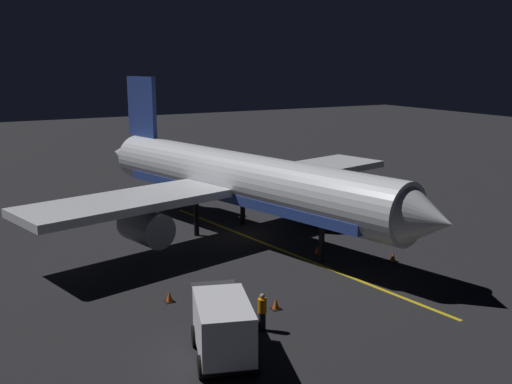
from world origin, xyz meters
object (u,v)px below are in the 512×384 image
Objects in this scene: ground_crew_worker at (262,312)px; traffic_cone_near_right at (276,304)px; airliner at (236,181)px; catering_truck at (319,204)px; baggage_truck at (221,324)px; traffic_cone_under_wing at (393,257)px; traffic_cone_near_left at (317,250)px; traffic_cone_far at (169,297)px.

ground_crew_worker is 2.53m from traffic_cone_near_right.
airliner reaches higher than catering_truck.
traffic_cone_under_wing is at bearing -158.89° from baggage_truck.
airliner is at bearing 2.26° from catering_truck.
airliner is at bearing -112.68° from ground_crew_worker.
baggage_truck is 0.99× the size of catering_truck.
traffic_cone_near_left is 1.00× the size of traffic_cone_near_right.
traffic_cone_near_left is at bearing -165.82° from traffic_cone_far.
catering_truck is 17.89m from traffic_cone_far.
catering_truck is 16.77m from traffic_cone_near_right.
baggage_truck is 10.85× the size of traffic_cone_near_right.
airliner reaches higher than traffic_cone_far.
airliner is 15.39m from ground_crew_worker.
traffic_cone_near_right is (-1.73, -1.73, -0.64)m from ground_crew_worker.
traffic_cone_under_wing is (-5.66, 9.51, -3.55)m from airliner.
catering_truck is at bearing -132.17° from ground_crew_worker.
airliner is at bearing -119.11° from baggage_truck.
traffic_cone_near_left is at bearing -46.40° from traffic_cone_under_wing.
baggage_truck is 10.85× the size of traffic_cone_under_wing.
baggage_truck reaches higher than ground_crew_worker.
baggage_truck is 10.85× the size of traffic_cone_near_left.
traffic_cone_under_wing is at bearing -158.90° from ground_crew_worker.
ground_crew_worker reaches higher than traffic_cone_far.
traffic_cone_near_left is 11.10m from traffic_cone_far.
baggage_truck is 15.00m from traffic_cone_under_wing.
airliner reaches higher than traffic_cone_near_left.
traffic_cone_near_left is 4.63m from traffic_cone_under_wing.
traffic_cone_under_wing and traffic_cone_far have the same top height.
catering_truck is at bearing -135.32° from baggage_truck.
ground_crew_worker is (-2.47, -0.96, -0.36)m from baggage_truck.
airliner is 13.36m from traffic_cone_near_right.
ground_crew_worker is at bearing 67.32° from airliner.
baggage_truck is 6.11m from traffic_cone_far.
catering_truck reaches higher than baggage_truck.
traffic_cone_near_left and traffic_cone_near_right have the same top height.
airliner is 12.65m from traffic_cone_far.
airliner is 5.38× the size of baggage_truck.
traffic_cone_near_right is at bearing -135.05° from ground_crew_worker.
traffic_cone_far is at bearing 14.18° from traffic_cone_near_left.
catering_truck is 10.92× the size of traffic_cone_near_right.
traffic_cone_under_wing is at bearing -164.51° from traffic_cone_near_right.
catering_truck is at bearing -98.07° from traffic_cone_under_wing.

